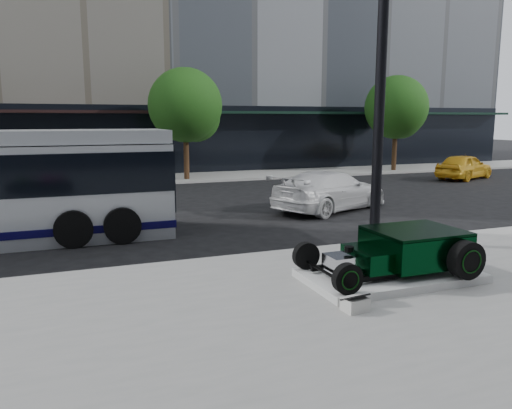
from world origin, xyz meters
name	(u,v)px	position (x,y,z in m)	size (l,w,h in m)	color
ground	(259,236)	(0.00, 0.00, 0.00)	(120.00, 120.00, 0.00)	black
sidewalk_far	(164,179)	(0.00, 14.00, 0.06)	(70.00, 4.00, 0.12)	gray
street_trees	(188,108)	(1.15, 13.07, 3.77)	(29.80, 3.80, 5.70)	black
display_plinth	(390,276)	(0.86, -4.81, 0.20)	(3.40, 1.80, 0.15)	silver
hot_rod	(406,249)	(1.20, -4.81, 0.70)	(3.22, 2.00, 0.81)	black
info_plaque	(355,303)	(-0.66, -5.97, 0.24)	(0.43, 0.35, 0.31)	silver
lamppost	(380,84)	(2.26, -2.20, 4.03)	(0.47, 0.47, 8.47)	black
white_sedan	(330,191)	(3.82, 2.83, 0.71)	(1.98, 4.87, 1.41)	silver
yellow_taxi	(464,167)	(15.23, 8.46, 0.68)	(1.61, 4.00, 1.36)	gold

